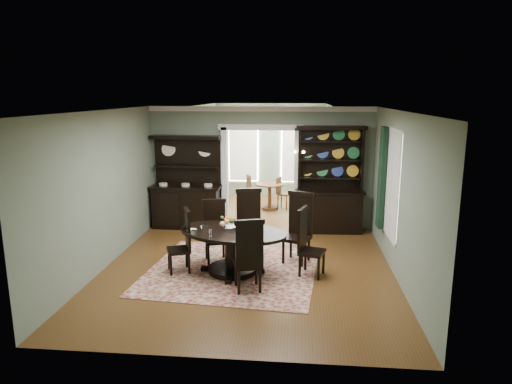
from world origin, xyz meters
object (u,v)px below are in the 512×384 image
welsh_dresser (329,194)px  sideboard (187,196)px  dining_table (232,243)px  parlor_table (270,192)px

welsh_dresser → sideboard: bearing=176.8°
dining_table → welsh_dresser: size_ratio=0.93×
dining_table → sideboard: 3.28m
dining_table → parlor_table: dining_table is taller
welsh_dresser → parlor_table: welsh_dresser is taller
sideboard → parlor_table: sideboard is taller
sideboard → welsh_dresser: (3.52, -0.01, 0.13)m
sideboard → welsh_dresser: bearing=2.1°
dining_table → welsh_dresser: bearing=72.1°
welsh_dresser → dining_table: bearing=-127.4°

